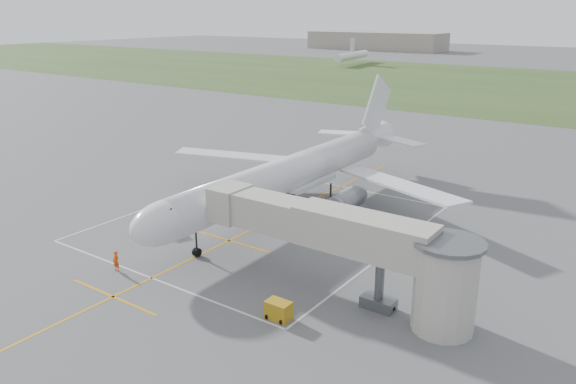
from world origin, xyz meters
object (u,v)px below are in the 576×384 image
Objects in this scene: baggage_cart at (158,218)px; ramp_worker_nose at (116,261)px; gpu_unit at (278,310)px; airliner at (291,173)px; jet_bridge at (354,244)px; ramp_worker_wing at (219,186)px.

baggage_cart reaches higher than ramp_worker_nose.
airliner is at bearing 122.31° from gpu_unit.
jet_bridge is 24.54m from baggage_cart.
gpu_unit is at bearing 1.88° from ramp_worker_nose.
ramp_worker_wing is (-2.73, 12.48, -0.17)m from baggage_cart.
baggage_cart is (-8.44, -12.20, -3.43)m from airliner.
ramp_worker_nose is at bearing -174.40° from gpu_unit.
jet_bridge is 7.52× the size of baggage_cart.
ramp_worker_nose is 23.09m from ramp_worker_wing.
jet_bridge reaches higher than ramp_worker_nose.
baggage_cart is 1.71× the size of ramp_worker_nose.
jet_bridge is 7.56m from gpu_unit.
gpu_unit is 0.59× the size of baggage_cart.
airliner reaches higher than jet_bridge.
baggage_cart is 1.96× the size of ramp_worker_wing.
baggage_cart reaches higher than gpu_unit.
jet_bridge is at bearing 17.03° from baggage_cart.
ramp_worker_wing is at bearing 178.56° from airliner.
jet_bridge is at bearing 61.22° from gpu_unit.
gpu_unit is 1.01× the size of ramp_worker_nose.
ramp_worker_nose is (-16.24, -1.67, 0.23)m from gpu_unit.
jet_bridge reaches higher than gpu_unit.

